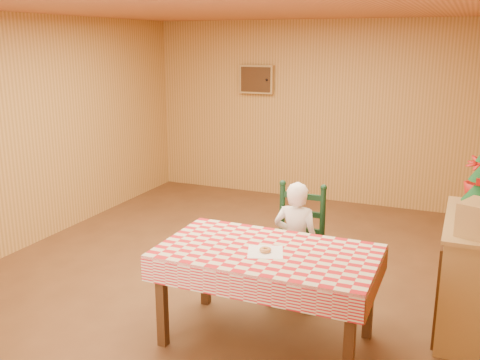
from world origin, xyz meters
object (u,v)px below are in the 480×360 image
dining_table (267,260)px  seated_child (296,243)px  shelf_unit (474,274)px  ladder_chair (298,247)px  storage_bin (468,302)px

dining_table → seated_child: 0.74m
seated_child → shelf_unit: seated_child is taller
ladder_chair → storage_bin: (1.45, 0.08, -0.28)m
ladder_chair → shelf_unit: size_ratio=0.87×
ladder_chair → storage_bin: 1.48m
seated_child → ladder_chair: bearing=-90.0°
dining_table → shelf_unit: shelf_unit is taller
storage_bin → ladder_chair: bearing=-177.0°
dining_table → shelf_unit: size_ratio=1.34×
shelf_unit → ladder_chair: bearing=-176.3°
seated_child → storage_bin: bearing=-174.8°
dining_table → shelf_unit: bearing=31.0°
ladder_chair → storage_bin: size_ratio=2.45×
ladder_chair → dining_table: bearing=-90.0°
shelf_unit → storage_bin: (-0.02, -0.02, -0.25)m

